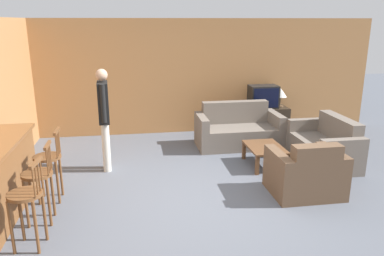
{
  "coord_description": "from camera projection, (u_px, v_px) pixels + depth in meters",
  "views": [
    {
      "loc": [
        -1.02,
        -4.97,
        2.54
      ],
      "look_at": [
        -0.08,
        0.84,
        0.85
      ],
      "focal_mm": 35.0,
      "sensor_mm": 36.0,
      "label": 1
    }
  ],
  "objects": [
    {
      "name": "ground_plane",
      "position": [
        206.0,
        198.0,
        5.57
      ],
      "size": [
        24.0,
        24.0,
        0.0
      ],
      "primitive_type": "plane",
      "color": "#565B66"
    },
    {
      "name": "wall_back",
      "position": [
        177.0,
        77.0,
        8.56
      ],
      "size": [
        9.4,
        0.08,
        2.6
      ],
      "color": "#B27A47",
      "rests_on": "ground_plane"
    },
    {
      "name": "bar_chair_near",
      "position": [
        27.0,
        201.0,
        4.21
      ],
      "size": [
        0.44,
        0.44,
        1.07
      ],
      "color": "brown",
      "rests_on": "ground_plane"
    },
    {
      "name": "bar_chair_mid",
      "position": [
        39.0,
        180.0,
        4.77
      ],
      "size": [
        0.39,
        0.39,
        1.07
      ],
      "color": "brown",
      "rests_on": "ground_plane"
    },
    {
      "name": "bar_chair_far",
      "position": [
        49.0,
        163.0,
        5.36
      ],
      "size": [
        0.39,
        0.39,
        1.07
      ],
      "color": "brown",
      "rests_on": "ground_plane"
    },
    {
      "name": "couch_far",
      "position": [
        238.0,
        131.0,
        7.85
      ],
      "size": [
        1.73,
        0.88,
        0.89
      ],
      "color": "#70665B",
      "rests_on": "ground_plane"
    },
    {
      "name": "armchair_near",
      "position": [
        306.0,
        175.0,
        5.62
      ],
      "size": [
        1.02,
        0.84,
        0.87
      ],
      "color": "brown",
      "rests_on": "ground_plane"
    },
    {
      "name": "loveseat_right",
      "position": [
        325.0,
        146.0,
        6.9
      ],
      "size": [
        0.81,
        1.49,
        0.86
      ],
      "color": "#70665B",
      "rests_on": "ground_plane"
    },
    {
      "name": "coffee_table",
      "position": [
        265.0,
        149.0,
        6.74
      ],
      "size": [
        0.61,
        0.85,
        0.37
      ],
      "color": "brown",
      "rests_on": "ground_plane"
    },
    {
      "name": "tv_unit",
      "position": [
        262.0,
        120.0,
        8.77
      ],
      "size": [
        1.17,
        0.55,
        0.6
      ],
      "color": "#2D2319",
      "rests_on": "ground_plane"
    },
    {
      "name": "tv",
      "position": [
        263.0,
        97.0,
        8.62
      ],
      "size": [
        0.65,
        0.41,
        0.51
      ],
      "color": "black",
      "rests_on": "tv_unit"
    },
    {
      "name": "table_lamp",
      "position": [
        281.0,
        93.0,
        8.67
      ],
      "size": [
        0.29,
        0.29,
        0.43
      ],
      "color": "brown",
      "rests_on": "tv_unit"
    },
    {
      "name": "person_by_window",
      "position": [
        104.0,
        114.0,
        6.37
      ],
      "size": [
        0.2,
        0.56,
        1.78
      ],
      "color": "silver",
      "rests_on": "ground_plane"
    }
  ]
}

